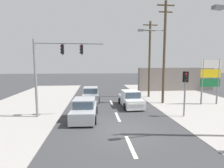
{
  "coord_description": "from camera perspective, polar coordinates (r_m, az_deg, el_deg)",
  "views": [
    {
      "loc": [
        -1.77,
        -10.26,
        4.1
      ],
      "look_at": [
        -0.34,
        4.0,
        2.49
      ],
      "focal_mm": 28.0,
      "sensor_mm": 36.0,
      "label": 1
    }
  ],
  "objects": [
    {
      "name": "lane_dash_near",
      "position": [
        9.39,
        6.1,
        -19.51
      ],
      "size": [
        0.2,
        2.4,
        0.01
      ],
      "primitive_type": "cube",
      "color": "silver",
      "rests_on": "ground"
    },
    {
      "name": "pedestal_signal_right_kerb",
      "position": [
        14.68,
        22.79,
        -0.68
      ],
      "size": [
        0.43,
        0.31,
        3.56
      ],
      "color": "slate",
      "rests_on": "ground"
    },
    {
      "name": "ground_plane",
      "position": [
        11.19,
        3.93,
        -15.11
      ],
      "size": [
        140.0,
        140.0,
        0.0
      ],
      "primitive_type": "plane",
      "color": "#3A3A3D"
    },
    {
      "name": "traffic_signal_mast",
      "position": [
        14.21,
        -18.86,
        6.26
      ],
      "size": [
        5.29,
        0.46,
        6.0
      ],
      "color": "slate",
      "rests_on": "ground"
    },
    {
      "name": "sedan_kerbside_parked",
      "position": [
        17.2,
        6.1,
        -5.01
      ],
      "size": [
        2.03,
        4.3,
        1.56
      ],
      "color": "silver",
      "rests_on": "ground"
    },
    {
      "name": "sedan_crossing_left",
      "position": [
        13.48,
        -9.01,
        -8.27
      ],
      "size": [
        2.04,
        4.31,
        1.56
      ],
      "color": "#A3A8AD",
      "rests_on": "ground"
    },
    {
      "name": "sedan_oncoming_mid",
      "position": [
        19.88,
        -6.96,
        -3.48
      ],
      "size": [
        1.91,
        4.25,
        1.56
      ],
      "color": "#A3A8AD",
      "rests_on": "ground"
    },
    {
      "name": "lane_dash_mid",
      "position": [
        13.99,
        1.84,
        -10.62
      ],
      "size": [
        0.2,
        2.4,
        0.01
      ],
      "primitive_type": "cube",
      "color": "silver",
      "rests_on": "ground"
    },
    {
      "name": "lane_dash_far",
      "position": [
        18.79,
        -0.17,
        -6.18
      ],
      "size": [
        0.2,
        2.4,
        0.01
      ],
      "primitive_type": "cube",
      "color": "silver",
      "rests_on": "ground"
    },
    {
      "name": "shopping_plaza_sign",
      "position": [
        20.35,
        29.47,
        2.44
      ],
      "size": [
        2.1,
        0.16,
        4.6
      ],
      "color": "slate",
      "rests_on": "ground"
    },
    {
      "name": "shopfront_wall_far",
      "position": [
        29.29,
        20.17,
        1.52
      ],
      "size": [
        12.0,
        1.0,
        3.6
      ],
      "primitive_type": "cube",
      "color": "gray",
      "rests_on": "ground"
    },
    {
      "name": "utility_pole_midground_right",
      "position": [
        19.0,
        16.38,
        10.65
      ],
      "size": [
        3.78,
        0.59,
        10.44
      ],
      "color": "#4C3D2B",
      "rests_on": "ground"
    },
    {
      "name": "kerb_left_verge",
      "position": [
        16.29,
        -30.3,
        -9.02
      ],
      "size": [
        8.0,
        40.0,
        0.02
      ],
      "primitive_type": "cube",
      "color": "#A39E99",
      "rests_on": "ground"
    },
    {
      "name": "utility_pole_background_right",
      "position": [
        22.36,
        12.15,
        8.3
      ],
      "size": [
        1.8,
        0.26,
        9.31
      ],
      "color": "#4C3D2B",
      "rests_on": "ground"
    }
  ]
}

